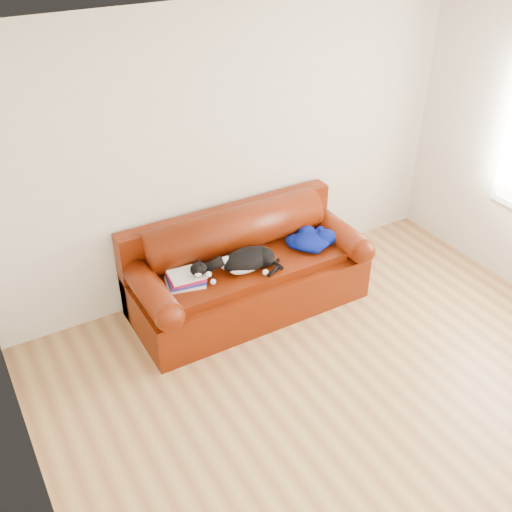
{
  "coord_description": "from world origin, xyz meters",
  "views": [
    {
      "loc": [
        -2.28,
        -2.35,
        3.43
      ],
      "look_at": [
        -0.14,
        1.35,
        0.63
      ],
      "focal_mm": 42.0,
      "sensor_mm": 36.0,
      "label": 1
    }
  ],
  "objects_px": {
    "sofa_base": "(248,284)",
    "book_stack": "(186,279)",
    "blanket": "(311,239)",
    "cat": "(247,260)"
  },
  "relations": [
    {
      "from": "sofa_base",
      "to": "book_stack",
      "type": "bearing_deg",
      "value": -175.65
    },
    {
      "from": "book_stack",
      "to": "blanket",
      "type": "distance_m",
      "value": 1.25
    },
    {
      "from": "book_stack",
      "to": "blanket",
      "type": "height_order",
      "value": "blanket"
    },
    {
      "from": "sofa_base",
      "to": "blanket",
      "type": "height_order",
      "value": "blanket"
    },
    {
      "from": "book_stack",
      "to": "blanket",
      "type": "relative_size",
      "value": 0.74
    },
    {
      "from": "sofa_base",
      "to": "cat",
      "type": "relative_size",
      "value": 3.28
    },
    {
      "from": "cat",
      "to": "blanket",
      "type": "bearing_deg",
      "value": 24.06
    },
    {
      "from": "cat",
      "to": "book_stack",
      "type": "bearing_deg",
      "value": -167.86
    },
    {
      "from": "cat",
      "to": "blanket",
      "type": "relative_size",
      "value": 1.32
    },
    {
      "from": "book_stack",
      "to": "cat",
      "type": "height_order",
      "value": "cat"
    }
  ]
}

